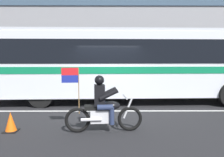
# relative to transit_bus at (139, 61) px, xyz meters

# --- Properties ---
(ground_plane) EXTENTS (60.00, 60.00, 0.00)m
(ground_plane) POSITION_rel_transit_bus_xyz_m (-1.36, -1.19, -1.88)
(ground_plane) COLOR black
(sidewalk_curb) EXTENTS (28.00, 3.80, 0.15)m
(sidewalk_curb) POSITION_rel_transit_bus_xyz_m (-1.36, 3.91, -1.81)
(sidewalk_curb) COLOR gray
(sidewalk_curb) RESTS_ON ground_plane
(lane_center_stripe) EXTENTS (26.60, 0.14, 0.01)m
(lane_center_stripe) POSITION_rel_transit_bus_xyz_m (-1.36, -1.79, -1.88)
(lane_center_stripe) COLOR silver
(lane_center_stripe) RESTS_ON ground_plane
(office_building_facade) EXTENTS (28.00, 0.89, 9.10)m
(office_building_facade) POSITION_rel_transit_bus_xyz_m (-1.36, 6.19, 2.67)
(office_building_facade) COLOR gray
(office_building_facade) RESTS_ON ground_plane
(transit_bus) EXTENTS (13.41, 3.01, 3.22)m
(transit_bus) POSITION_rel_transit_bus_xyz_m (0.00, 0.00, 0.00)
(transit_bus) COLOR silver
(transit_bus) RESTS_ON ground_plane
(motorcycle_with_rider) EXTENTS (2.19, 0.65, 1.78)m
(motorcycle_with_rider) POSITION_rel_transit_bus_xyz_m (-1.49, -4.06, -1.22)
(motorcycle_with_rider) COLOR black
(motorcycle_with_rider) RESTS_ON ground_plane
(traffic_cone) EXTENTS (0.36, 0.36, 0.55)m
(traffic_cone) POSITION_rel_transit_bus_xyz_m (-4.05, -4.04, -1.63)
(traffic_cone) COLOR #EA590F
(traffic_cone) RESTS_ON ground_plane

